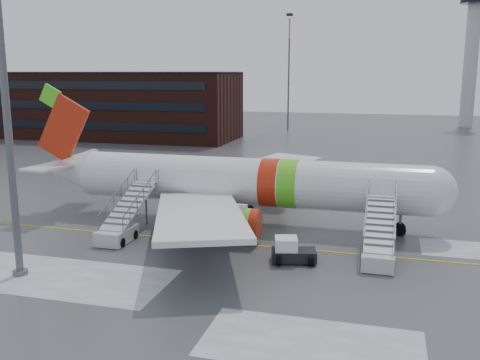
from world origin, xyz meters
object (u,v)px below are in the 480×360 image
(airstair_fwd, at_px, (379,246))
(airstair_aft, at_px, (121,225))
(airliner, at_px, (235,182))
(pushback_tug, at_px, (291,251))
(light_mast_near, at_px, (2,54))

(airstair_fwd, xyz_separation_m, airstair_aft, (-18.35, 0.00, 0.00))
(airliner, relative_size, pushback_tug, 11.17)
(pushback_tug, xyz_separation_m, light_mast_near, (-15.48, -6.63, 12.35))
(airliner, height_order, airstair_fwd, airliner)
(airstair_fwd, bearing_deg, light_mast_near, -158.91)
(airstair_fwd, bearing_deg, airliner, 150.40)
(pushback_tug, relative_size, light_mast_near, 0.12)
(airstair_aft, bearing_deg, light_mast_near, -107.80)
(airliner, relative_size, airstair_aft, 4.55)
(airstair_aft, xyz_separation_m, light_mast_near, (-2.59, -8.08, 12.01))
(airstair_aft, height_order, light_mast_near, light_mast_near)
(airstair_fwd, distance_m, pushback_tug, 5.67)
(airliner, bearing_deg, light_mast_near, -122.87)
(airstair_aft, bearing_deg, pushback_tug, -6.42)
(pushback_tug, distance_m, light_mast_near, 20.88)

